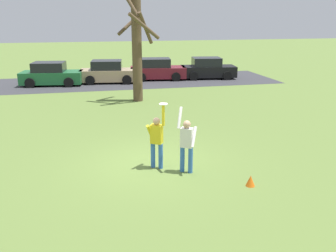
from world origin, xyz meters
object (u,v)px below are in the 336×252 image
Objects in this scene: parked_car_maroon at (157,70)px; parked_car_black at (208,69)px; bare_tree_tall at (137,43)px; frisbee_disc at (163,104)px; person_defender at (187,142)px; person_catcher at (157,138)px; parked_car_tan at (109,72)px; field_cone_orange at (250,181)px; parked_car_green at (51,75)px.

parked_car_black is at bearing 2.82° from parked_car_maroon.
bare_tree_tall reaches higher than parked_car_black.
person_defender is at bearing -32.80° from frisbee_disc.
parked_car_maroon is at bearing -177.18° from parked_car_black.
frisbee_disc is at bearing -105.43° from parked_car_black.
person_catcher is 15.90m from parked_car_tan.
bare_tree_tall is 18.98× the size of field_cone_orange.
person_defender reaches higher than parked_car_maroon.
frisbee_disc is 3.36m from field_cone_orange.
bare_tree_tall is at bearing 86.62° from frisbee_disc.
bare_tree_tall is at bearing -126.44° from parked_car_black.
parked_car_tan is 0.71× the size of bare_tree_tall.
parked_car_green is 1.00× the size of parked_car_black.
parked_car_green is at bearing -39.34° from person_defender.
parked_car_tan and parked_car_maroon have the same top height.
bare_tree_tall is at bearing -56.87° from person_defender.
person_defender is at bearing -77.94° from parked_car_tan.
frisbee_disc is 0.06× the size of parked_car_maroon.
parked_car_tan is 3.72m from parked_car_maroon.
person_defender is at bearing -64.58° from parked_car_green.
parked_car_maroon is (3.68, 0.53, 0.00)m from parked_car_tan.
person_defender reaches higher than parked_car_tan.
parked_car_black is at bearing 9.16° from parked_car_tan.
parked_car_maroon is at bearing 79.67° from frisbee_disc.
person_catcher is at bearing -94.55° from bare_tree_tall.
person_catcher is 8.12× the size of frisbee_disc.
parked_car_green is at bearing -170.51° from parked_car_black.
bare_tree_tall reaches higher than person_defender.
parked_car_green is at bearing 130.09° from bare_tree_tall.
parked_car_black is (7.07, 16.10, -0.25)m from person_catcher.
frisbee_disc is 0.06× the size of parked_car_green.
parked_car_black is (3.87, -0.32, 0.00)m from parked_car_maroon.
parked_car_maroon is (3.20, 16.42, -0.25)m from person_catcher.
parked_car_maroon is at bearing 12.86° from parked_car_green.
person_catcher is 3.09m from field_cone_orange.
person_defender is 17.76m from parked_car_black.
field_cone_orange is at bearing -85.16° from parked_car_maroon.
parked_car_green is 18.82m from field_cone_orange.
parked_car_black is at bearing 75.22° from field_cone_orange.
frisbee_disc is 16.55m from parked_car_green.
parked_car_black is (6.88, 16.22, -1.37)m from frisbee_disc.
bare_tree_tall is 11.92m from field_cone_orange.
bare_tree_tall reaches higher than person_catcher.
frisbee_disc is 0.80× the size of field_cone_orange.
bare_tree_tall is at bearing -42.36° from parked_car_green.
person_catcher is 6.50× the size of field_cone_orange.
parked_car_maroon is 3.88m from parked_car_black.
person_defender is 16.47m from parked_car_tan.
person_catcher reaches higher than parked_car_tan.
field_cone_orange is (-0.87, -18.27, -0.57)m from parked_car_maroon.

